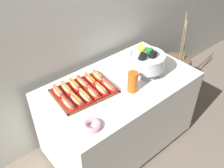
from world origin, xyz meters
name	(u,v)px	position (x,y,z in m)	size (l,w,h in m)	color
ground_plane	(118,141)	(0.00, 0.00, 0.00)	(10.00, 10.00, 0.00)	#7A6B5B
back_wall	(80,4)	(0.00, 0.51, 1.30)	(6.00, 0.10, 2.60)	beige
buffet_table	(119,113)	(0.00, 0.00, 0.40)	(1.35, 0.77, 0.76)	white
floor_vase	(173,77)	(1.05, 0.17, 0.24)	(0.44, 0.44, 1.04)	brown
serving_tray	(84,92)	(-0.30, 0.10, 0.77)	(0.51, 0.41, 0.01)	brown
hot_dog_0	(68,103)	(-0.50, 0.03, 0.80)	(0.07, 0.18, 0.06)	red
hot_dog_1	(77,99)	(-0.42, 0.03, 0.80)	(0.08, 0.18, 0.06)	red
hot_dog_2	(85,96)	(-0.35, 0.02, 0.80)	(0.08, 0.18, 0.06)	#B21414
hot_dog_3	(93,92)	(-0.27, 0.01, 0.80)	(0.08, 0.16, 0.06)	red
hot_dog_4	(101,89)	(-0.20, 0.01, 0.80)	(0.08, 0.17, 0.06)	#B21414
hot_dog_5	(109,85)	(-0.12, 0.00, 0.80)	(0.07, 0.19, 0.06)	red
hot_dog_6	(58,92)	(-0.48, 0.20, 0.80)	(0.08, 0.17, 0.06)	#B21414
hot_dog_7	(67,88)	(-0.41, 0.19, 0.80)	(0.08, 0.18, 0.06)	red
hot_dog_8	(75,85)	(-0.33, 0.18, 0.80)	(0.08, 0.17, 0.06)	red
hot_dog_9	(83,82)	(-0.26, 0.18, 0.80)	(0.07, 0.18, 0.06)	red
hot_dog_10	(91,79)	(-0.18, 0.17, 0.79)	(0.07, 0.17, 0.06)	#B21414
hot_dog_11	(98,76)	(-0.11, 0.16, 0.80)	(0.08, 0.16, 0.06)	red
punch_bowl	(147,61)	(0.27, -0.05, 0.90)	(0.31, 0.31, 0.26)	silver
cup_stack	(133,82)	(0.01, -0.14, 0.85)	(0.08, 0.08, 0.18)	#EA5B19
donut	(92,125)	(-0.48, -0.25, 0.78)	(0.14, 0.14, 0.04)	pink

